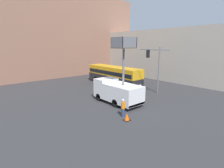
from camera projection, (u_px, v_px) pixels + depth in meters
The scene contains 9 objects.
ground_plane at pixel (113, 101), 21.18m from camera, with size 120.00×120.00×0.00m, color #333335.
building_backdrop_far at pixel (40, 35), 36.77m from camera, with size 44.00×10.00×17.55m.
building_backdrop_side at pixel (169, 54), 36.77m from camera, with size 10.00×28.00×9.62m.
utility_truck at pixel (117, 90), 20.24m from camera, with size 2.58×6.04×7.45m.
city_bus at pixel (114, 74), 29.79m from camera, with size 2.53×11.20×3.08m.
traffic_light_pole at pixel (155, 63), 22.74m from camera, with size 4.04×3.79×6.39m.
road_worker_near_truck at pixel (123, 108), 16.42m from camera, with size 0.38×0.38×1.75m.
road_worker_directing at pixel (140, 91), 22.08m from camera, with size 0.38×0.38×1.82m.
traffic_cone_near_truck at pixel (127, 117), 15.70m from camera, with size 0.60×0.60×0.68m.
Camera 1 is at (-13.23, -15.30, 6.63)m, focal length 28.00 mm.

